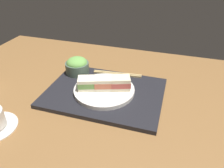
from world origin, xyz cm
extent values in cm
cube|color=brown|center=(0.00, 0.00, -1.50)|extent=(140.00, 100.00, 3.00)
cube|color=black|center=(-4.33, -3.62, 0.83)|extent=(44.29, 32.31, 1.65)
cylinder|color=silver|center=(-4.34, -3.09, 2.41)|extent=(23.21, 23.21, 1.53)
cube|color=beige|center=(-10.30, -4.97, 3.87)|extent=(8.22, 7.14, 1.38)
cube|color=#B74C42|center=(-10.30, -4.97, 5.62)|extent=(8.51, 7.32, 2.13)
cube|color=beige|center=(-10.30, -4.97, 7.38)|extent=(8.22, 7.14, 1.38)
cube|color=#EFE5C1|center=(-4.34, -3.09, 3.82)|extent=(8.22, 7.14, 1.29)
cube|color=#CC6B4C|center=(-4.34, -3.09, 5.57)|extent=(8.39, 7.27, 2.21)
cube|color=#EFE5C1|center=(-4.34, -3.09, 7.32)|extent=(8.22, 7.14, 1.29)
cube|color=#EFE5C1|center=(1.63, -1.22, 3.79)|extent=(8.22, 7.14, 1.22)
cube|color=#669347|center=(1.63, -1.22, 5.46)|extent=(8.29, 7.22, 2.12)
cube|color=#EFE5C1|center=(1.63, -1.22, 7.13)|extent=(8.22, 7.14, 1.22)
cylinder|color=#4C6051|center=(11.74, -13.70, 4.07)|extent=(10.16, 10.16, 4.84)
ellipsoid|color=#6BA84C|center=(11.74, -13.70, 6.49)|extent=(8.91, 8.91, 4.90)
cube|color=tan|center=(-5.48, -17.81, 2.00)|extent=(20.90, 2.67, 0.70)
cube|color=tan|center=(-5.58, -16.79, 2.00)|extent=(20.90, 2.67, 0.70)
camera|label=1|loc=(-27.55, 61.44, 48.79)|focal=34.65mm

